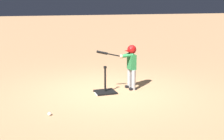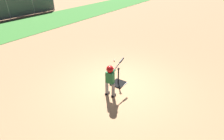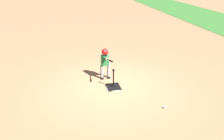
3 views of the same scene
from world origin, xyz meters
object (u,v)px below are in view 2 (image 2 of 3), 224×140
at_px(baseball, 114,61).
at_px(bleachers_right_center, 30,7).
at_px(batter_child, 111,77).
at_px(batting_tee, 118,82).

distance_m(baseball, bleachers_right_center, 14.85).
xyz_separation_m(batter_child, baseball, (2.27, 1.30, -0.69)).
relative_size(batting_tee, batter_child, 0.59).
bearing_deg(baseball, batter_child, -150.16).
bearing_deg(batter_child, baseball, 29.84).
relative_size(baseball, bleachers_right_center, 0.02).
bearing_deg(bleachers_right_center, batting_tee, -113.94).
bearing_deg(baseball, bleachers_right_center, 69.68).
bearing_deg(batting_tee, batter_child, -169.42).
relative_size(batter_child, bleachers_right_center, 0.35).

